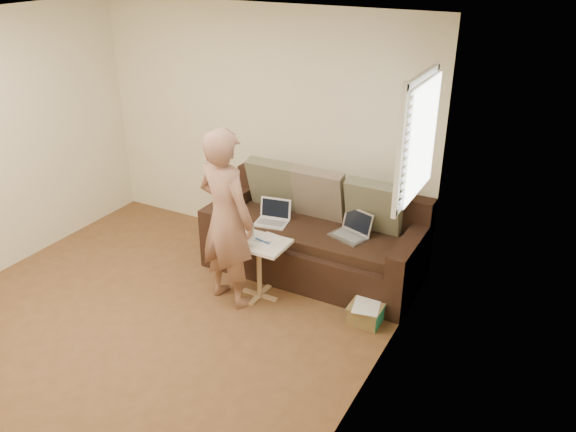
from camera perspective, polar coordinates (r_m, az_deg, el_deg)
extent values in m
plane|color=brown|center=(5.36, -15.10, -11.56)|extent=(4.50, 4.50, 0.00)
plane|color=white|center=(4.36, -19.14, 16.91)|extent=(4.50, 4.50, 0.00)
plane|color=beige|center=(6.37, -2.75, 8.65)|extent=(4.00, 0.00, 4.00)
plane|color=beige|center=(3.69, 6.15, -4.90)|extent=(0.00, 4.50, 4.50)
imported|color=#8D584D|center=(5.29, -6.12, -0.25)|extent=(0.71, 0.56, 1.73)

